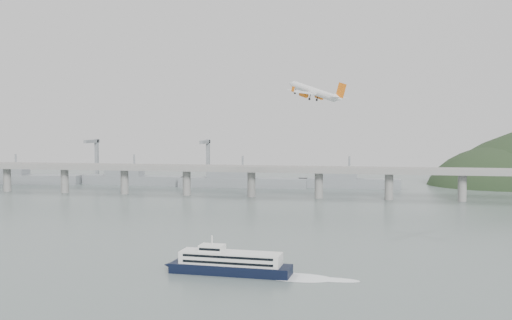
# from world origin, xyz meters

# --- Properties ---
(ground) EXTENTS (900.00, 900.00, 0.00)m
(ground) POSITION_xyz_m (0.00, 0.00, 0.00)
(ground) COLOR slate
(ground) RESTS_ON ground
(bridge) EXTENTS (800.00, 22.00, 23.90)m
(bridge) POSITION_xyz_m (-1.15, 200.00, 17.65)
(bridge) COLOR gray
(bridge) RESTS_ON ground
(distant_fleet) EXTENTS (453.00, 60.90, 40.00)m
(distant_fleet) POSITION_xyz_m (-155.36, 265.08, 6.22)
(distant_fleet) COLOR slate
(distant_fleet) RESTS_ON ground
(ferry) EXTENTS (71.97, 15.17, 13.57)m
(ferry) POSITION_xyz_m (5.96, -28.15, 3.68)
(ferry) COLOR black
(ferry) RESTS_ON ground
(airliner) EXTENTS (35.88, 34.28, 15.03)m
(airliner) POSITION_xyz_m (25.94, 90.44, 71.14)
(airliner) COLOR white
(airliner) RESTS_ON ground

